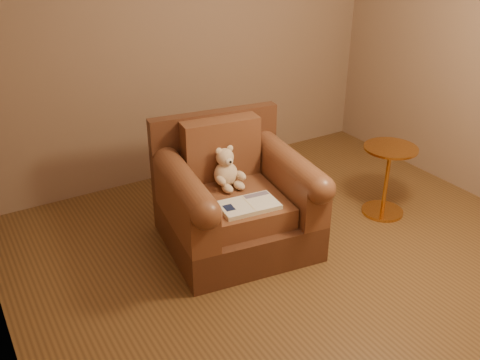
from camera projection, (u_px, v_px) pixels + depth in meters
floor at (312, 271)px, 3.87m from camera, size 4.00×4.00×0.00m
room at (330, 30)px, 3.10m from camera, size 4.02×4.02×2.71m
armchair at (234, 200)px, 4.07m from camera, size 1.17×1.12×0.94m
teddy_bear at (227, 171)px, 4.04m from camera, size 0.23×0.26×0.32m
guidebook at (249, 205)px, 3.79m from camera, size 0.44×0.29×0.03m
side_table at (387, 178)px, 4.47m from camera, size 0.44×0.44×0.62m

